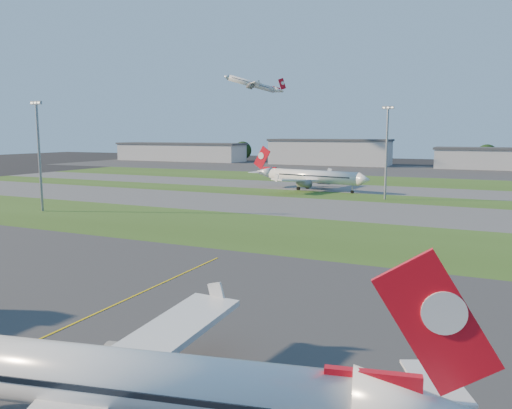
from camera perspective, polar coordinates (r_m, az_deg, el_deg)
The scene contains 20 objects.
ground at distance 55.37m, azimuth -24.96°, elevation -12.01°, with size 700.00×700.00×0.00m, color black.
apron_near at distance 55.37m, azimuth -24.96°, elevation -12.00°, with size 300.00×70.00×0.01m, color #333335.
grass_strip_a at distance 95.94m, azimuth -0.58°, elevation -2.91°, with size 300.00×34.00×0.01m, color #334E1A.
taxiway_a at distance 126.11m, azimuth 5.87°, elevation -0.30°, with size 300.00×32.00×0.01m, color #515154.
grass_strip_b at distance 149.77m, azimuth 9.00°, elevation 0.97°, with size 300.00×18.00×0.01m, color #334E1A.
taxiway_b at distance 170.90m, azimuth 11.03°, elevation 1.80°, with size 300.00×26.00×0.01m, color #515154.
grass_strip_c at distance 202.95m, azimuth 13.28°, elevation 2.70°, with size 300.00×40.00×0.01m, color #334E1A.
apron_far at distance 261.82m, azimuth 15.95°, elevation 3.77°, with size 400.00×80.00×0.01m, color #333335.
yellow_line at distance 51.83m, azimuth -21.28°, elevation -13.18°, with size 0.25×60.00×0.02m, color gold.
airliner_parked at distance 32.18m, azimuth -17.23°, elevation -18.68°, with size 36.23×30.42×11.44m.
airliner_taxiing at distance 163.42m, azimuth 6.41°, elevation 3.17°, with size 39.88×33.48×12.59m.
airliner_departing at distance 282.58m, azimuth -0.44°, elevation 13.60°, with size 28.51×24.56×10.03m.
light_mast_west at distance 127.91m, azimuth -23.57°, elevation 5.86°, with size 3.20×0.70×25.80m.
light_mast_centre at distance 143.35m, azimuth 14.72°, elevation 6.43°, with size 3.20×0.70×25.80m.
hangar_far_west at distance 345.53m, azimuth -8.65°, elevation 5.98°, with size 91.80×23.00×12.20m.
hangar_west at distance 300.63m, azimuth 8.38°, elevation 5.97°, with size 71.40×23.00×15.20m.
tree_far_west at distance 379.32m, azimuth -12.63°, elevation 6.11°, with size 11.00×11.00×12.00m.
tree_west at distance 338.52m, azimuth -1.54°, elevation 6.20°, with size 12.10×12.10×13.20m.
tree_mid_west at distance 305.33m, azimuth 13.49°, elevation 5.53°, with size 9.90×9.90×10.80m.
tree_mid_east at distance 302.24m, azimuth 24.87°, elevation 5.17°, with size 11.55×11.55×12.60m.
Camera 1 is at (40.50, -33.02, 18.32)m, focal length 35.00 mm.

